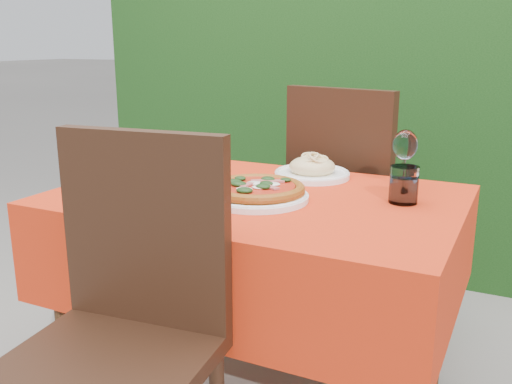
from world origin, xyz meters
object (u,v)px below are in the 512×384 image
at_px(wine_glass, 405,148).
at_px(fork, 187,184).
at_px(pizza_plate, 257,191).
at_px(pasta_plate, 312,170).
at_px(steel_ramekin, 189,162).
at_px(chair_near, 124,314).
at_px(chair_far, 351,194).
at_px(water_glass, 404,187).

relative_size(wine_glass, fork, 1.15).
bearing_deg(fork, pizza_plate, -37.38).
distance_m(pizza_plate, pasta_plate, 0.36).
height_order(pizza_plate, steel_ramekin, pizza_plate).
bearing_deg(chair_near, pasta_plate, 74.52).
bearing_deg(pasta_plate, steel_ramekin, -177.49).
bearing_deg(chair_far, chair_near, 94.67).
height_order(chair_far, pasta_plate, chair_far).
height_order(chair_far, wine_glass, chair_far).
bearing_deg(steel_ramekin, pizza_plate, -36.29).
relative_size(pasta_plate, wine_glass, 1.36).
bearing_deg(pasta_plate, chair_near, -99.53).
bearing_deg(water_glass, chair_near, -126.62).
height_order(chair_near, fork, chair_near).
bearing_deg(wine_glass, pasta_plate, 176.46).
bearing_deg(water_glass, pizza_plate, -158.26).
xyz_separation_m(chair_near, pizza_plate, (0.10, 0.53, 0.20)).
bearing_deg(pizza_plate, wine_glass, 42.12).
height_order(water_glass, fork, water_glass).
bearing_deg(chair_near, chair_far, 75.80).
distance_m(chair_near, water_glass, 0.89).
xyz_separation_m(wine_glass, fork, (-0.67, -0.27, -0.14)).
relative_size(water_glass, steel_ramekin, 1.45).
height_order(pizza_plate, fork, pizza_plate).
distance_m(pizza_plate, fork, 0.30).
bearing_deg(chair_far, water_glass, 132.88).
height_order(chair_far, pizza_plate, chair_far).
height_order(wine_glass, steel_ramekin, wine_glass).
height_order(chair_near, steel_ramekin, chair_near).
xyz_separation_m(chair_far, fork, (-0.37, -0.67, 0.15)).
bearing_deg(pasta_plate, water_glass, -27.97).
xyz_separation_m(chair_far, steel_ramekin, (-0.54, -0.40, 0.16)).
bearing_deg(chair_far, wine_glass, 139.10).
bearing_deg(wine_glass, fork, -157.80).
bearing_deg(chair_near, steel_ramekin, 106.47).
xyz_separation_m(water_glass, fork, (-0.70, -0.10, -0.05)).
bearing_deg(steel_ramekin, pasta_plate, 2.51).
height_order(pizza_plate, water_glass, water_glass).
xyz_separation_m(chair_near, water_glass, (0.51, 0.69, 0.22)).
height_order(chair_near, chair_far, chair_far).
height_order(wine_glass, fork, wine_glass).
distance_m(chair_near, steel_ramekin, 0.95).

